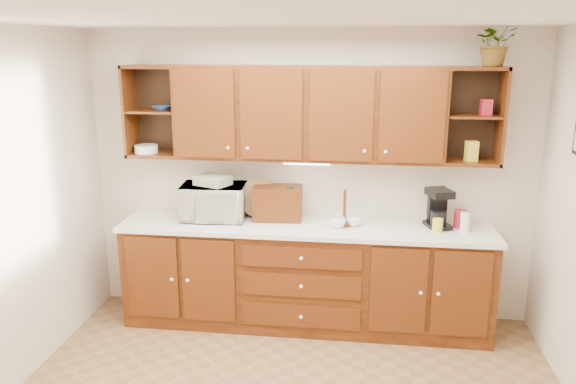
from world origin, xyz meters
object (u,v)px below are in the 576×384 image
(bread_box, at_px, (278,203))
(potted_plant, at_px, (496,42))
(coffee_maker, at_px, (438,208))
(microwave, at_px, (213,202))

(bread_box, relative_size, potted_plant, 1.15)
(bread_box, xyz_separation_m, coffee_maker, (1.40, -0.03, 0.01))
(microwave, distance_m, potted_plant, 2.70)
(bread_box, height_order, coffee_maker, coffee_maker)
(microwave, xyz_separation_m, coffee_maker, (1.97, 0.03, 0.00))
(microwave, relative_size, potted_plant, 1.52)
(coffee_maker, height_order, potted_plant, potted_plant)
(microwave, bearing_deg, coffee_maker, -3.34)
(microwave, distance_m, bread_box, 0.57)
(coffee_maker, bearing_deg, potted_plant, -17.76)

